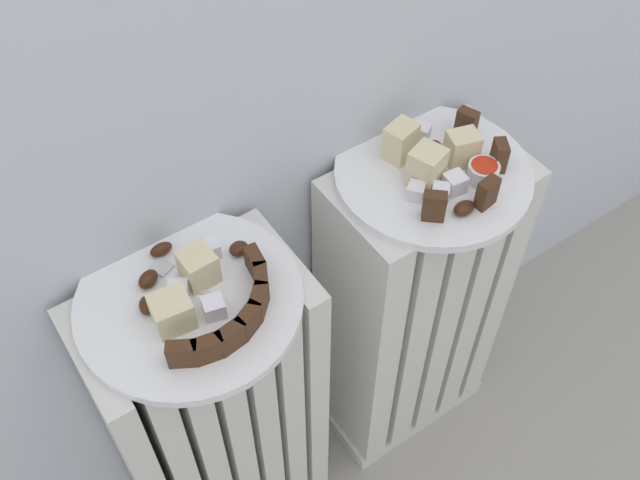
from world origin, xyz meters
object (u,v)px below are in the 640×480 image
Objects in this scene: fork at (179,278)px; plate_right at (433,173)px; radiator_left at (219,424)px; jam_bowl_right at (483,171)px; plate_left at (189,301)px; radiator_right at (410,310)px.

plate_right is at bearing -4.84° from fork.
fork is at bearing 82.27° from radiator_left.
plate_left is at bearing 173.29° from jam_bowl_right.
plate_right is 6.37× the size of jam_bowl_right.
fork is at bearing 82.27° from plate_left.
radiator_left and radiator_right have the same top height.
radiator_right is 2.35× the size of plate_left.
plate_right is 2.83× the size of fork.
plate_left is at bearing -97.73° from fork.
plate_left is 6.37× the size of jam_bowl_right.
radiator_right is at bearing 130.81° from jam_bowl_right.
fork is at bearing 175.16° from radiator_right.
fork is (-0.39, 0.08, -0.01)m from jam_bowl_right.
jam_bowl_right reaches higher than plate_left.
plate_left is 0.03m from fork.
jam_bowl_right is at bearing -49.19° from plate_right.
fork is at bearing 175.16° from plate_right.
radiator_left is at bearing -90.00° from plate_left.
radiator_right is at bearing -4.84° from fork.
jam_bowl_right is (0.39, -0.05, 0.02)m from plate_left.
plate_right is (0.00, 0.00, 0.31)m from radiator_right.
plate_right is (0.35, 0.00, 0.31)m from radiator_left.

